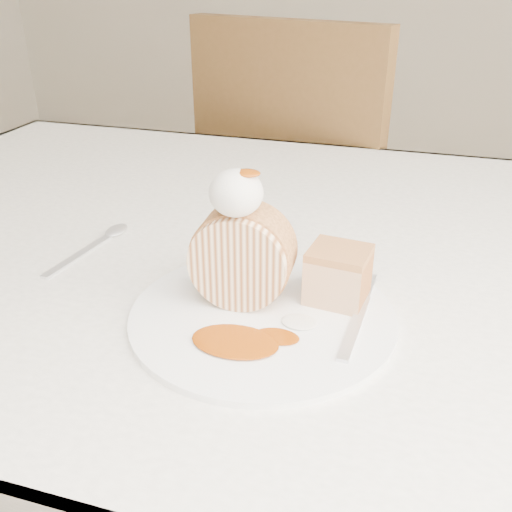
% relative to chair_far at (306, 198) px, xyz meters
% --- Properties ---
extents(table, '(1.40, 0.90, 0.75)m').
position_rel_chair_far_xyz_m(table, '(0.10, -0.64, 0.10)').
color(table, white).
rests_on(table, ground).
extents(chair_far, '(0.57, 0.57, 0.97)m').
position_rel_chair_far_xyz_m(chair_far, '(0.00, 0.00, 0.00)').
color(chair_far, brown).
rests_on(chair_far, ground).
extents(plate, '(0.30, 0.30, 0.01)m').
position_rel_chair_far_xyz_m(plate, '(0.13, -0.83, 0.20)').
color(plate, white).
rests_on(plate, table).
extents(roulade_slice, '(0.10, 0.06, 0.10)m').
position_rel_chair_far_xyz_m(roulade_slice, '(0.10, -0.81, 0.25)').
color(roulade_slice, beige).
rests_on(roulade_slice, plate).
extents(cake_chunk, '(0.07, 0.06, 0.05)m').
position_rel_chair_far_xyz_m(cake_chunk, '(0.19, -0.78, 0.23)').
color(cake_chunk, tan).
rests_on(cake_chunk, plate).
extents(whipped_cream, '(0.05, 0.05, 0.05)m').
position_rel_chair_far_xyz_m(whipped_cream, '(0.10, -0.82, 0.32)').
color(whipped_cream, silver).
rests_on(whipped_cream, roulade_slice).
extents(caramel_drizzle, '(0.03, 0.02, 0.01)m').
position_rel_chair_far_xyz_m(caramel_drizzle, '(0.11, -0.82, 0.35)').
color(caramel_drizzle, '#8F3905').
rests_on(caramel_drizzle, whipped_cream).
extents(caramel_pool, '(0.09, 0.06, 0.00)m').
position_rel_chair_far_xyz_m(caramel_pool, '(0.12, -0.89, 0.20)').
color(caramel_pool, '#8F3905').
rests_on(caramel_pool, plate).
extents(fork, '(0.03, 0.16, 0.00)m').
position_rel_chair_far_xyz_m(fork, '(0.22, -0.83, 0.20)').
color(fork, silver).
rests_on(fork, plate).
extents(spoon, '(0.04, 0.15, 0.00)m').
position_rel_chair_far_xyz_m(spoon, '(-0.13, -0.76, 0.20)').
color(spoon, silver).
rests_on(spoon, table).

